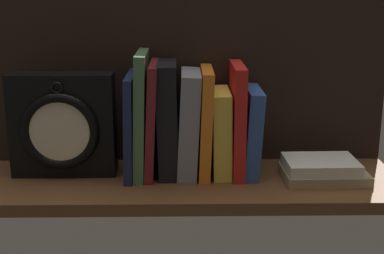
# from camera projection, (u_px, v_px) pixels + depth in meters

# --- Properties ---
(ground_plane) EXTENTS (0.88, 0.27, 0.03)m
(ground_plane) POSITION_uv_depth(u_px,v_px,m) (189.00, 184.00, 1.13)
(ground_plane) COLOR brown
(back_panel) EXTENTS (0.88, 0.01, 0.38)m
(back_panel) POSITION_uv_depth(u_px,v_px,m) (188.00, 77.00, 1.20)
(back_panel) COLOR black
(back_panel) RESTS_ON ground_plane
(book_navy_bierce) EXTENTS (0.02, 0.17, 0.21)m
(book_navy_bierce) POSITION_uv_depth(u_px,v_px,m) (131.00, 124.00, 1.13)
(book_navy_bierce) COLOR #192147
(book_navy_bierce) RESTS_ON ground_plane
(book_green_romantic) EXTENTS (0.03, 0.16, 0.26)m
(book_green_romantic) POSITION_uv_depth(u_px,v_px,m) (141.00, 114.00, 1.13)
(book_green_romantic) COLOR #476B44
(book_green_romantic) RESTS_ON ground_plane
(book_maroon_dawkins) EXTENTS (0.03, 0.16, 0.24)m
(book_maroon_dawkins) POSITION_uv_depth(u_px,v_px,m) (152.00, 119.00, 1.13)
(book_maroon_dawkins) COLOR maroon
(book_maroon_dawkins) RESTS_ON ground_plane
(book_black_skeptic) EXTENTS (0.05, 0.14, 0.24)m
(book_black_skeptic) POSITION_uv_depth(u_px,v_px,m) (168.00, 119.00, 1.13)
(book_black_skeptic) COLOR black
(book_black_skeptic) RESTS_ON ground_plane
(book_gray_chess) EXTENTS (0.05, 0.14, 0.22)m
(book_gray_chess) POSITION_uv_depth(u_px,v_px,m) (189.00, 123.00, 1.13)
(book_gray_chess) COLOR gray
(book_gray_chess) RESTS_ON ground_plane
(book_orange_pandolfini) EXTENTS (0.03, 0.15, 0.23)m
(book_orange_pandolfini) POSITION_uv_depth(u_px,v_px,m) (205.00, 122.00, 1.13)
(book_orange_pandolfini) COLOR orange
(book_orange_pandolfini) RESTS_ON ground_plane
(book_yellow_seinlanguage) EXTENTS (0.04, 0.13, 0.18)m
(book_yellow_seinlanguage) POSITION_uv_depth(u_px,v_px,m) (221.00, 132.00, 1.14)
(book_yellow_seinlanguage) COLOR gold
(book_yellow_seinlanguage) RESTS_ON ground_plane
(book_red_requiem) EXTENTS (0.03, 0.15, 0.23)m
(book_red_requiem) POSITION_uv_depth(u_px,v_px,m) (237.00, 119.00, 1.13)
(book_red_requiem) COLOR red
(book_red_requiem) RESTS_ON ground_plane
(book_blue_modern) EXTENTS (0.04, 0.14, 0.18)m
(book_blue_modern) POSITION_uv_depth(u_px,v_px,m) (251.00, 131.00, 1.14)
(book_blue_modern) COLOR #2D4C8E
(book_blue_modern) RESTS_ON ground_plane
(framed_clock) EXTENTS (0.22, 0.08, 0.22)m
(framed_clock) POSITION_uv_depth(u_px,v_px,m) (63.00, 126.00, 1.12)
(framed_clock) COLOR black
(framed_clock) RESTS_ON ground_plane
(book_stack_side) EXTENTS (0.17, 0.12, 0.04)m
(book_stack_side) POSITION_uv_depth(u_px,v_px,m) (322.00, 170.00, 1.11)
(book_stack_side) COLOR #9E8966
(book_stack_side) RESTS_ON ground_plane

